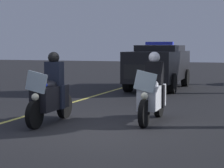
{
  "coord_description": "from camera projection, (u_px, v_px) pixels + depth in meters",
  "views": [
    {
      "loc": [
        8.25,
        3.57,
        1.85
      ],
      "look_at": [
        -1.44,
        0.0,
        0.9
      ],
      "focal_mm": 65.71,
      "sensor_mm": 36.0,
      "label": 1
    }
  ],
  "objects": [
    {
      "name": "police_suv",
      "position": [
        159.0,
        64.0,
        17.8
      ],
      "size": [
        4.93,
        2.12,
        2.05
      ],
      "color": "black",
      "rests_on": "ground"
    },
    {
      "name": "police_motorcycle_lead_right",
      "position": [
        152.0,
        93.0,
        10.03
      ],
      "size": [
        2.14,
        0.56,
        1.72
      ],
      "color": "black",
      "rests_on": "ground"
    },
    {
      "name": "lane_stripe_center",
      "position": [
        2.0,
        123.0,
        9.9
      ],
      "size": [
        48.0,
        0.12,
        0.01
      ],
      "primitive_type": "cube",
      "color": "#E0D14C",
      "rests_on": "ground"
    },
    {
      "name": "police_motorcycle_lead_left",
      "position": [
        51.0,
        94.0,
        9.85
      ],
      "size": [
        2.14,
        0.56,
        1.72
      ],
      "color": "black",
      "rests_on": "ground"
    },
    {
      "name": "ground_plane",
      "position": [
        90.0,
        130.0,
        9.11
      ],
      "size": [
        80.0,
        80.0,
        0.0
      ],
      "primitive_type": "plane",
      "color": "black"
    }
  ]
}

